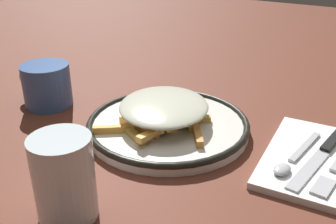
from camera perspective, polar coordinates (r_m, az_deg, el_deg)
ground_plane at (r=0.67m, az=-0.00°, el=-2.77°), size 2.60×2.60×0.00m
plate at (r=0.67m, az=-0.00°, el=-1.90°), size 0.28×0.28×0.02m
fries_heap at (r=0.66m, az=-0.39°, el=0.54°), size 0.21×0.22×0.04m
napkin at (r=0.63m, az=21.19°, el=-6.57°), size 0.16×0.23×0.01m
knife at (r=0.64m, az=21.88°, el=-5.19°), size 0.05×0.21×0.01m
spoon at (r=0.60m, az=17.57°, el=-6.67°), size 0.04×0.15×0.01m
water_glass at (r=0.48m, az=-15.22°, el=-9.18°), size 0.07×0.07×0.11m
coffee_mug at (r=0.79m, az=-17.29°, el=3.77°), size 0.12×0.09×0.08m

